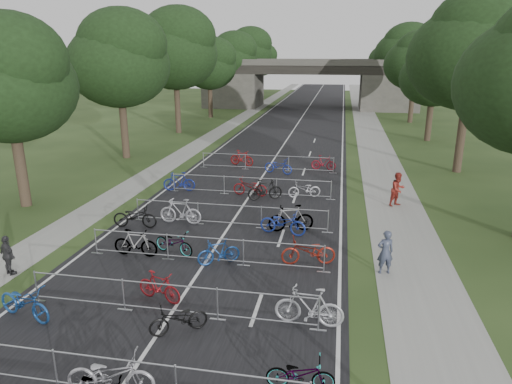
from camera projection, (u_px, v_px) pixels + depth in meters
The scene contains 48 objects.
road at pixel (299, 122), 54.54m from camera, with size 11.00×140.00×0.01m, color black.
sidewalk_right at pixel (367, 124), 53.14m from camera, with size 3.00×140.00×0.01m, color gray.
sidewalk_left at pixel (238, 120), 55.85m from camera, with size 2.00×140.00×0.01m, color gray.
lane_markings at pixel (299, 122), 54.54m from camera, with size 0.12×140.00×0.00m, color silver.
overpass_bridge at pixel (309, 84), 67.62m from camera, with size 31.00×8.00×7.05m.
tree_left_0 at pixel (8, 82), 22.60m from camera, with size 6.72×6.72×10.25m.
tree_left_1 at pixel (119, 61), 33.64m from camera, with size 7.56×7.56×11.53m.
tree_right_1 at pixel (474, 53), 29.18m from camera, with size 8.18×8.18×12.47m.
tree_left_2 at pixel (176, 51), 44.69m from camera, with size 8.40×8.40×12.81m.
tree_right_2 at pixel (435, 75), 41.04m from camera, with size 6.16×6.16×9.39m.
tree_left_3 at pixel (210, 65), 56.45m from camera, with size 6.72×6.72×10.25m.
tree_right_3 at pixel (417, 62), 52.04m from camera, with size 7.17×7.17×10.93m.
tree_left_4 at pixel (232, 57), 67.50m from camera, with size 7.56×7.56×11.53m.
tree_right_4 at pixel (405, 53), 63.04m from camera, with size 8.18×8.18×12.47m.
tree_left_5 at pixel (248, 52), 78.55m from camera, with size 8.40×8.40×12.81m.
tree_right_5 at pixel (394, 65), 74.90m from camera, with size 6.16×6.16×9.39m.
tree_left_6 at pixel (260, 61), 90.31m from camera, with size 6.72×6.72×10.25m.
tree_right_6 at pixel (388, 58), 85.90m from camera, with size 7.17×7.17×10.93m.
barrier_row_1 at pixel (114, 377), 10.74m from camera, with size 9.70×0.08×1.10m.
barrier_row_2 at pixel (169, 299), 14.13m from camera, with size 9.70×0.08×1.10m.
barrier_row_3 at pixel (205, 250), 17.70m from camera, with size 9.70×0.08×1.10m.
barrier_row_4 at pixel (229, 215), 21.46m from camera, with size 9.70×0.08×1.10m.
barrier_row_5 at pixel (250, 186), 26.17m from camera, with size 9.70×0.08×1.10m.
barrier_row_6 at pixel (267, 163), 31.81m from camera, with size 9.70×0.08×1.10m.
bike_5 at pixel (111, 375), 10.80m from camera, with size 0.74×2.13×1.12m, color #A09FA6.
bike_7 at pixel (300, 374), 10.99m from camera, with size 0.59×1.68×0.88m, color #A4A7AC.
bike_8 at pixel (24, 302), 13.94m from camera, with size 0.73×2.11×1.11m, color navy.
bike_9 at pixel (159, 287), 14.96m from camera, with size 0.48×1.71×1.03m, color maroon.
bike_10 at pixel (179, 319), 13.23m from camera, with size 0.60×1.73×0.91m, color black.
bike_11 at pixel (309, 307), 13.57m from camera, with size 0.59×2.09×1.25m, color #B5B7BD.
bike_12 at pixel (136, 243), 18.28m from camera, with size 0.53×1.87×1.12m, color #A4A7AC.
bike_13 at pixel (174, 243), 18.49m from camera, with size 0.65×1.87×0.98m, color #A4A7AC.
bike_14 at pixel (219, 252), 17.59m from camera, with size 0.48×1.70×1.02m, color navy.
bike_15 at pixel (308, 251), 17.53m from camera, with size 0.73×2.10×1.11m, color maroon.
bike_16 at pixel (135, 217), 21.29m from camera, with size 0.73×2.09×1.10m, color black.
bike_17 at pixel (180, 212), 21.74m from camera, with size 0.59×2.07×1.25m, color #B1B1B9.
bike_18 at pixel (283, 223), 20.49m from camera, with size 0.74×2.12×1.11m, color navy.
bike_19 at pixel (291, 218), 20.82m from camera, with size 0.59×2.10×1.26m, color #A4A7AC.
bike_20 at pixel (179, 182), 26.98m from camera, with size 0.54×1.92×1.15m, color navy.
bike_21 at pixel (250, 187), 26.09m from camera, with size 0.70×2.01×1.06m, color maroon.
bike_22 at pixel (265, 190), 25.34m from camera, with size 0.55×1.96×1.18m, color black.
bike_23 at pixel (304, 189), 25.79m from camera, with size 0.65×1.85×0.97m, color #AEADB5.
bike_25 at pixel (242, 158), 33.08m from camera, with size 0.53×1.89×1.14m, color maroon.
bike_26 at pixel (278, 166), 30.91m from camera, with size 0.71×2.03×1.06m, color #1C2F9A.
bike_27 at pixel (324, 163), 31.82m from camera, with size 0.49×1.73×1.04m, color maroon.
pedestrian_a at pixel (385, 252), 16.76m from camera, with size 0.62×0.41×1.69m, color #373D52.
pedestrian_b at pixel (398, 189), 24.24m from camera, with size 0.89×0.69×1.83m, color maroon.
pedestrian_c at pixel (8, 256), 16.68m from camera, with size 0.89×0.37×1.53m, color #2B2B2E.
Camera 1 is at (4.93, -4.64, 7.85)m, focal length 32.00 mm.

